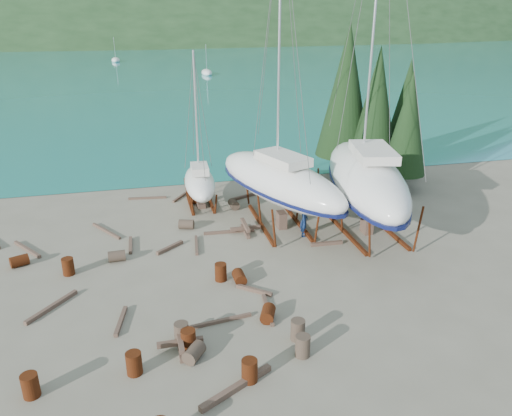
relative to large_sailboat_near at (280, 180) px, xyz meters
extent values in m
plane|color=#686352|center=(-3.77, -6.33, -2.83)|extent=(600.00, 600.00, 0.00)
plane|color=#1A7584|center=(-3.77, 308.67, -2.82)|extent=(700.00, 700.00, 0.00)
ellipsoid|color=#1E371B|center=(-3.77, 313.67, -2.83)|extent=(800.00, 360.00, 110.00)
cube|color=beige|center=(-23.77, 183.67, -0.83)|extent=(6.00, 5.00, 4.00)
cube|color=#A54C2D|center=(-23.77, 183.67, 1.97)|extent=(6.60, 5.60, 1.60)
cube|color=beige|center=(26.23, 183.67, -0.83)|extent=(6.00, 5.00, 4.00)
cube|color=#A54C2D|center=(26.23, 183.67, 1.97)|extent=(6.60, 5.60, 1.60)
cylinder|color=black|center=(8.73, 5.67, -2.03)|extent=(0.36, 0.36, 1.60)
cone|color=black|center=(8.73, 5.67, 2.97)|extent=(3.60, 3.60, 8.40)
cylinder|color=black|center=(10.23, 3.67, -2.15)|extent=(0.36, 0.36, 1.36)
cone|color=black|center=(10.23, 3.67, 2.10)|extent=(3.06, 3.06, 7.14)
cylinder|color=black|center=(7.23, 7.67, -1.91)|extent=(0.36, 0.36, 1.84)
cone|color=black|center=(7.23, 7.67, 3.84)|extent=(4.14, 4.14, 9.66)
cylinder|color=black|center=(11.73, 6.67, -2.11)|extent=(0.36, 0.36, 1.44)
cone|color=black|center=(11.73, 6.67, 2.39)|extent=(3.24, 3.24, 7.56)
ellipsoid|color=silver|center=(6.23, 73.67, -2.45)|extent=(2.00, 5.00, 1.40)
cylinder|color=silver|center=(6.23, 73.67, 0.40)|extent=(0.08, 0.08, 5.00)
ellipsoid|color=silver|center=(-11.77, 103.67, -2.45)|extent=(2.00, 5.00, 1.40)
cylinder|color=silver|center=(-11.77, 103.67, 0.40)|extent=(0.08, 0.08, 5.00)
ellipsoid|color=silver|center=(0.00, 0.02, -0.04)|extent=(7.09, 11.56, 2.60)
cube|color=#0C123E|center=(0.00, -0.54, -0.89)|extent=(0.96, 1.96, 1.00)
cube|color=silver|center=(0.00, -0.54, 1.51)|extent=(2.88, 3.76, 0.50)
cylinder|color=silver|center=(0.00, 0.58, 8.04)|extent=(0.14, 0.14, 13.37)
cube|color=#582B0F|center=(-1.14, 0.02, -2.73)|extent=(0.18, 6.13, 0.20)
cube|color=#582B0F|center=(1.14, 0.02, -2.73)|extent=(0.18, 6.13, 0.20)
cube|color=brown|center=(0.00, -0.54, -2.33)|extent=(0.50, 0.80, 0.99)
ellipsoid|color=silver|center=(4.67, -1.82, 0.36)|extent=(6.13, 13.02, 2.96)
cube|color=#0C123E|center=(4.67, -2.45, -0.67)|extent=(0.70, 2.26, 1.00)
cube|color=silver|center=(4.67, -2.45, 2.10)|extent=(2.73, 4.09, 0.50)
cylinder|color=silver|center=(4.67, -1.19, 9.47)|extent=(0.14, 0.14, 15.05)
cube|color=#582B0F|center=(3.40, -1.82, -2.73)|extent=(0.18, 6.90, 0.20)
cube|color=#582B0F|center=(5.95, -1.82, -2.73)|extent=(0.18, 6.90, 0.20)
cube|color=brown|center=(4.67, -2.45, -2.22)|extent=(0.50, 0.80, 1.21)
ellipsoid|color=silver|center=(-4.27, 4.22, -1.22)|extent=(2.26, 6.32, 1.60)
cube|color=#0C123E|center=(-4.27, 3.91, -1.58)|extent=(0.30, 1.13, 1.00)
cube|color=silver|center=(-4.27, 3.91, -0.17)|extent=(1.17, 1.92, 0.50)
cylinder|color=silver|center=(-4.27, 4.54, 3.42)|extent=(0.14, 0.14, 7.48)
cube|color=#582B0F|center=(-4.96, 4.22, -2.73)|extent=(0.18, 3.43, 0.20)
cube|color=#582B0F|center=(-3.59, 4.22, -2.73)|extent=(0.18, 3.43, 0.20)
cube|color=brown|center=(-4.27, 3.91, -2.68)|extent=(0.50, 0.80, 0.30)
imported|color=navy|center=(0.94, -1.96, -1.88)|extent=(0.69, 0.81, 1.89)
cylinder|color=#582B0F|center=(-12.26, -12.11, -2.39)|extent=(0.58, 0.58, 0.88)
cylinder|color=#2D2823|center=(-6.61, -11.48, -2.54)|extent=(0.99, 1.05, 0.58)
cylinder|color=#582B0F|center=(-14.46, -2.06, -2.54)|extent=(1.04, 0.88, 0.58)
cylinder|color=#582B0F|center=(-4.34, 4.65, -2.54)|extent=(0.91, 0.63, 0.58)
cylinder|color=#2D2823|center=(-2.42, -11.23, -2.39)|extent=(0.58, 0.58, 0.88)
cylinder|color=#582B0F|center=(-3.79, -6.33, -2.54)|extent=(0.60, 0.89, 0.58)
cylinder|color=#582B0F|center=(-4.83, -13.12, -2.39)|extent=(0.58, 0.58, 0.88)
cylinder|color=#582B0F|center=(-11.90, -3.56, -2.39)|extent=(0.58, 0.58, 0.88)
cylinder|color=#2D2823|center=(-5.60, 0.60, -2.54)|extent=(1.01, 0.82, 0.58)
cylinder|color=#582B0F|center=(-8.81, -11.76, -2.39)|extent=(0.58, 0.58, 0.88)
cylinder|color=#2D2823|center=(-2.20, 3.17, -2.54)|extent=(0.65, 0.93, 0.58)
cylinder|color=#582B0F|center=(-3.24, -9.63, -2.54)|extent=(0.87, 1.03, 0.58)
cylinder|color=#582B0F|center=(-6.74, -10.87, -2.39)|extent=(0.58, 0.58, 0.88)
cylinder|color=#582B0F|center=(-4.62, -5.89, -2.39)|extent=(0.58, 0.58, 0.88)
cylinder|color=#2D2823|center=(-9.59, -2.68, -2.54)|extent=(0.91, 0.63, 0.58)
cylinder|color=#2D2823|center=(-6.96, -10.36, -2.39)|extent=(0.58, 0.58, 0.88)
cylinder|color=#2D2823|center=(-2.56, -12.24, -2.39)|extent=(0.58, 0.58, 0.88)
cube|color=brown|center=(-7.71, 6.28, -2.76)|extent=(2.59, 0.44, 0.14)
cube|color=brown|center=(1.80, -3.46, -2.73)|extent=(1.84, 0.27, 0.19)
cube|color=brown|center=(-5.31, -9.39, -2.75)|extent=(2.89, 0.53, 0.15)
cube|color=brown|center=(-8.90, -1.08, -2.74)|extent=(0.19, 2.00, 0.17)
cube|color=brown|center=(-3.09, -9.04, -2.75)|extent=(0.36, 2.34, 0.16)
cube|color=brown|center=(-1.17, 4.89, -2.73)|extent=(2.02, 1.03, 0.19)
cube|color=brown|center=(-3.29, -7.33, -2.74)|extent=(1.52, 1.32, 0.17)
cube|color=brown|center=(-6.79, -1.92, -2.73)|extent=(1.57, 1.31, 0.19)
cube|color=brown|center=(-5.34, 6.14, -2.75)|extent=(1.49, 2.13, 0.15)
cube|color=brown|center=(-3.23, -0.59, -2.75)|extent=(2.99, 0.31, 0.16)
cube|color=brown|center=(-5.33, -1.92, -2.75)|extent=(0.38, 2.27, 0.15)
cube|color=brown|center=(-9.35, -8.42, -2.74)|extent=(0.55, 2.05, 0.17)
cube|color=brown|center=(-12.32, -6.60, -2.74)|extent=(1.98, 2.31, 0.18)
cube|color=brown|center=(-10.29, 1.22, -2.75)|extent=(1.72, 2.58, 0.15)
cube|color=brown|center=(-5.38, -13.47, -2.71)|extent=(2.86, 1.71, 0.23)
cube|color=brown|center=(-14.41, -0.28, -2.75)|extent=(1.76, 2.34, 0.16)
cube|color=brown|center=(-7.06, -10.74, -2.73)|extent=(0.20, 1.80, 0.20)
cube|color=brown|center=(-7.06, -10.74, -2.53)|extent=(1.80, 0.20, 0.20)
cube|color=brown|center=(-7.06, -10.74, -2.33)|extent=(0.20, 1.80, 0.20)
cube|color=brown|center=(-2.29, -0.79, -2.73)|extent=(0.20, 1.80, 0.20)
cube|color=brown|center=(-2.29, -0.79, -2.53)|extent=(1.80, 0.20, 0.20)
cube|color=brown|center=(-2.29, -0.79, -2.33)|extent=(0.20, 1.80, 0.20)
camera|label=1|loc=(-7.93, -26.99, 9.57)|focal=35.00mm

